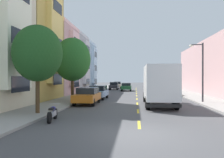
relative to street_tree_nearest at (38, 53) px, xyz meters
The scene contains 21 objects.
ground_plane 26.57m from the street_tree_nearest, 75.90° to the left, with size 160.00×160.00×0.00m, color #424244.
sidewalk_left 23.81m from the street_tree_nearest, 91.71° to the left, with size 3.20×120.00×0.14m, color gray.
sidewalk_right 27.36m from the street_tree_nearest, 60.10° to the left, with size 3.20×120.00×0.14m, color gray.
lane_centerline_dashes 21.35m from the street_tree_nearest, 72.24° to the left, with size 0.14×47.20×0.01m.
townhouse_second_mustard 12.20m from the street_tree_nearest, 128.02° to the left, with size 10.98×7.91×12.81m.
townhouse_third_rose 19.45m from the street_tree_nearest, 115.49° to the left, with size 12.95×7.91×9.69m.
townhouse_fourth_dove_grey 26.83m from the street_tree_nearest, 106.95° to the left, with size 11.86×7.91×9.70m.
townhouse_fifth_powder_blue 34.90m from the street_tree_nearest, 104.63° to the left, with size 13.84×7.91×9.49m.
street_tree_nearest is the anchor object (origin of this frame).
street_tree_second 8.66m from the street_tree_nearest, 90.00° to the left, with size 3.60×3.60×6.22m.
street_lamp 14.96m from the street_tree_nearest, 34.53° to the left, with size 1.35×0.28×5.51m.
delivery_box_truck 10.29m from the street_tree_nearest, 35.64° to the left, with size 2.42×8.02×3.37m.
parked_wagon_navy 42.58m from the street_tree_nearest, 75.38° to the left, with size 1.82×4.70×1.50m.
parked_hatchback_white 50.86m from the street_tree_nearest, 77.66° to the left, with size 1.77×4.01×1.50m.
parked_wagon_sky 12.79m from the street_tree_nearest, 80.53° to the left, with size 1.94×4.75×1.50m.
parked_wagon_teal 21.11m from the street_tree_nearest, 59.12° to the left, with size 1.93×4.74×1.50m.
parked_hatchback_charcoal 34.02m from the street_tree_nearest, 86.73° to the left, with size 1.76×4.01×1.50m.
parked_hatchback_champagne 39.89m from the street_tree_nearest, 86.86° to the left, with size 1.84×4.04×1.50m.
parked_wagon_orange 7.65m from the street_tree_nearest, 74.14° to the left, with size 1.83×4.70×1.50m.
moving_forest_sedan 29.71m from the street_tree_nearest, 81.04° to the left, with size 1.80×4.50×1.43m.
parked_motorcycle 4.35m from the street_tree_nearest, 49.54° to the right, with size 0.62×2.05×0.90m.
Camera 1 is at (-0.20, -10.48, 2.39)m, focal length 39.08 mm.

